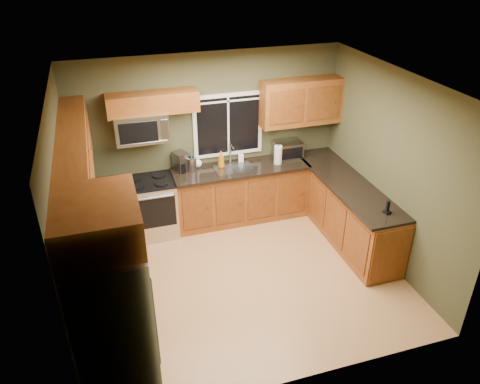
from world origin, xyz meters
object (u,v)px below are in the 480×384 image
range (151,207)px  coffee_maker (181,162)px  soap_bottle_b (241,156)px  refrigerator (114,320)px  toaster_oven (288,150)px  paper_towel_roll (278,155)px  kettle (192,164)px  microwave (141,127)px  soap_bottle_a (221,160)px  cordless_phone (387,210)px  soap_bottle_c (198,162)px

range → coffee_maker: bearing=17.3°
soap_bottle_b → refrigerator: bearing=-126.6°
toaster_oven → soap_bottle_b: size_ratio=2.41×
range → paper_towel_roll: (2.07, -0.03, 0.62)m
range → paper_towel_roll: bearing=-0.7°
kettle → coffee_maker: bearing=157.5°
microwave → toaster_oven: bearing=0.3°
microwave → soap_bottle_a: 1.34m
range → toaster_oven: 2.40m
refrigerator → microwave: 3.10m
microwave → cordless_phone: (2.89, -2.02, -0.73)m
kettle → soap_bottle_b: kettle is taller
toaster_oven → soap_bottle_c: 1.50m
range → kettle: (0.70, 0.11, 0.60)m
refrigerator → paper_towel_roll: size_ratio=5.46×
refrigerator → microwave: size_ratio=2.37×
toaster_oven → paper_towel_roll: size_ratio=1.34×
soap_bottle_b → cordless_phone: same height
kettle → soap_bottle_a: size_ratio=1.04×
refrigerator → coffee_maker: 3.19m
toaster_oven → kettle: (-1.62, -0.04, -0.01)m
soap_bottle_a → microwave: bearing=178.5°
soap_bottle_a → cordless_phone: (1.72, -1.99, -0.08)m
soap_bottle_b → soap_bottle_c: soap_bottle_b is taller
toaster_oven → coffee_maker: bearing=179.3°
soap_bottle_c → coffee_maker: bearing=-167.4°
microwave → kettle: microwave is taller
range → toaster_oven: bearing=3.6°
coffee_maker → soap_bottle_b: size_ratio=1.67×
range → cordless_phone: cordless_phone is taller
microwave → coffee_maker: microwave is taller
cordless_phone → range: bearing=147.0°
kettle → paper_towel_roll: (1.38, -0.13, 0.02)m
refrigerator → soap_bottle_c: (1.51, 3.00, 0.13)m
coffee_maker → soap_bottle_c: 0.29m
coffee_maker → soap_bottle_b: (0.99, 0.05, -0.05)m
coffee_maker → paper_towel_roll: (1.53, -0.20, 0.01)m
soap_bottle_c → range: bearing=-164.3°
kettle → soap_bottle_c: kettle is taller
coffee_maker → microwave: bearing=-176.5°
range → coffee_maker: (0.54, 0.17, 0.61)m
soap_bottle_a → soap_bottle_c: 0.38m
refrigerator → paper_towel_roll: bearing=44.8°
paper_towel_roll → kettle: bearing=174.5°
refrigerator → range: (0.69, 2.77, -0.43)m
range → paper_towel_roll: size_ratio=2.84×
microwave → paper_towel_roll: 2.18m
refrigerator → cordless_phone: (3.58, 0.89, 0.09)m
kettle → microwave: bearing=177.5°
kettle → soap_bottle_c: size_ratio=1.59×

